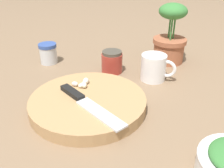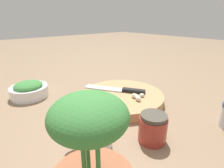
% 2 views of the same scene
% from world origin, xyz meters
% --- Properties ---
extents(ground_plane, '(5.00, 5.00, 0.00)m').
position_xyz_m(ground_plane, '(0.00, 0.00, 0.00)').
color(ground_plane, '#7F664C').
extents(cutting_board, '(0.31, 0.31, 0.03)m').
position_xyz_m(cutting_board, '(-0.01, -0.09, 0.02)').
color(cutting_board, tan).
rests_on(cutting_board, ground_plane).
extents(chef_knife, '(0.22, 0.15, 0.01)m').
position_xyz_m(chef_knife, '(0.02, -0.09, 0.04)').
color(chef_knife, black).
rests_on(chef_knife, cutting_board).
extents(garlic_cloves, '(0.05, 0.05, 0.02)m').
position_xyz_m(garlic_cloves, '(-0.07, -0.10, 0.04)').
color(garlic_cloves, white).
rests_on(garlic_cloves, cutting_board).
extents(spice_jar, '(0.06, 0.06, 0.07)m').
position_xyz_m(spice_jar, '(-0.33, -0.21, 0.04)').
color(spice_jar, silver).
rests_on(spice_jar, ground_plane).
extents(coffee_mug, '(0.08, 0.11, 0.08)m').
position_xyz_m(coffee_mug, '(-0.14, 0.13, 0.04)').
color(coffee_mug, white).
rests_on(coffee_mug, ground_plane).
extents(honey_jar, '(0.07, 0.07, 0.07)m').
position_xyz_m(honey_jar, '(-0.22, 0.01, 0.04)').
color(honey_jar, '#9E3328').
rests_on(honey_jar, ground_plane).
extents(potted_herb, '(0.12, 0.12, 0.21)m').
position_xyz_m(potted_herb, '(-0.28, 0.23, 0.09)').
color(potted_herb, '#A35B3D').
rests_on(potted_herb, ground_plane).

